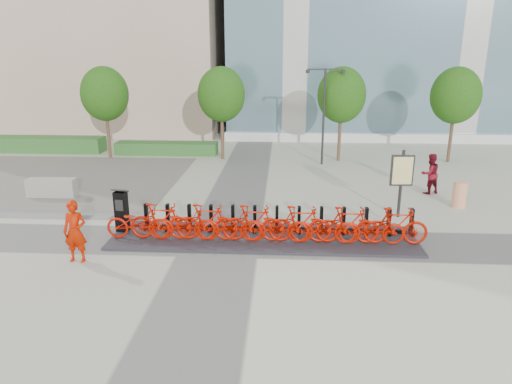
# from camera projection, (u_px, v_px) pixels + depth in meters

# --- Properties ---
(ground) EXTENTS (120.00, 120.00, 0.00)m
(ground) POSITION_uv_depth(u_px,v_px,m) (221.00, 242.00, 14.28)
(ground) COLOR beige
(gravel_patch) EXTENTS (14.00, 14.00, 0.00)m
(gravel_patch) POSITION_uv_depth(u_px,v_px,m) (31.00, 179.00, 21.54)
(gravel_patch) COLOR #48443E
(gravel_patch) RESTS_ON ground
(hedge_a) EXTENTS (10.00, 1.40, 0.90)m
(hedge_a) POSITION_uv_depth(u_px,v_px,m) (23.00, 144.00, 27.85)
(hedge_a) COLOR #3C7633
(hedge_a) RESTS_ON ground
(hedge_b) EXTENTS (6.00, 1.20, 0.70)m
(hedge_b) POSITION_uv_depth(u_px,v_px,m) (167.00, 148.00, 27.09)
(hedge_b) COLOR #3C7633
(hedge_b) RESTS_ON ground
(tree_0) EXTENTS (2.60, 2.60, 5.10)m
(tree_0) POSITION_uv_depth(u_px,v_px,m) (105.00, 94.00, 25.19)
(tree_0) COLOR brown
(tree_0) RESTS_ON ground
(tree_1) EXTENTS (2.60, 2.60, 5.10)m
(tree_1) POSITION_uv_depth(u_px,v_px,m) (221.00, 95.00, 24.83)
(tree_1) COLOR brown
(tree_1) RESTS_ON ground
(tree_2) EXTENTS (2.60, 2.60, 5.10)m
(tree_2) POSITION_uv_depth(u_px,v_px,m) (342.00, 95.00, 24.47)
(tree_2) COLOR brown
(tree_2) RESTS_ON ground
(tree_3) EXTENTS (2.60, 2.60, 5.10)m
(tree_3) POSITION_uv_depth(u_px,v_px,m) (456.00, 96.00, 24.13)
(tree_3) COLOR brown
(tree_3) RESTS_ON ground
(streetlamp) EXTENTS (2.00, 0.20, 5.00)m
(streetlamp) POSITION_uv_depth(u_px,v_px,m) (324.00, 105.00, 23.70)
(streetlamp) COLOR black
(streetlamp) RESTS_ON ground
(dock_pad) EXTENTS (9.60, 2.40, 0.08)m
(dock_pad) POSITION_uv_depth(u_px,v_px,m) (263.00, 238.00, 14.49)
(dock_pad) COLOR #2A2A31
(dock_pad) RESTS_ON ground
(dock_rail_posts) EXTENTS (8.74, 0.50, 0.85)m
(dock_rail_posts) POSITION_uv_depth(u_px,v_px,m) (277.00, 219.00, 14.79)
(dock_rail_posts) COLOR black
(dock_rail_posts) RESTS_ON dock_pad
(bike_0) EXTENTS (1.99, 0.69, 1.05)m
(bike_0) POSITION_uv_depth(u_px,v_px,m) (138.00, 223.00, 14.21)
(bike_0) COLOR #B11000
(bike_0) RESTS_ON dock_pad
(bike_1) EXTENTS (1.93, 0.55, 1.16)m
(bike_1) POSITION_uv_depth(u_px,v_px,m) (161.00, 221.00, 14.15)
(bike_1) COLOR #B11000
(bike_1) RESTS_ON dock_pad
(bike_2) EXTENTS (1.99, 0.69, 1.05)m
(bike_2) POSITION_uv_depth(u_px,v_px,m) (184.00, 223.00, 14.13)
(bike_2) COLOR #B11000
(bike_2) RESTS_ON dock_pad
(bike_3) EXTENTS (1.93, 0.55, 1.16)m
(bike_3) POSITION_uv_depth(u_px,v_px,m) (207.00, 222.00, 14.07)
(bike_3) COLOR #B11000
(bike_3) RESTS_ON dock_pad
(bike_4) EXTENTS (1.99, 0.69, 1.05)m
(bike_4) POSITION_uv_depth(u_px,v_px,m) (230.00, 224.00, 14.05)
(bike_4) COLOR #B11000
(bike_4) RESTS_ON dock_pad
(bike_5) EXTENTS (1.93, 0.55, 1.16)m
(bike_5) POSITION_uv_depth(u_px,v_px,m) (253.00, 223.00, 13.99)
(bike_5) COLOR #B11000
(bike_5) RESTS_ON dock_pad
(bike_6) EXTENTS (1.99, 0.69, 1.05)m
(bike_6) POSITION_uv_depth(u_px,v_px,m) (276.00, 225.00, 13.97)
(bike_6) COLOR #B11000
(bike_6) RESTS_ON dock_pad
(bike_7) EXTENTS (1.93, 0.55, 1.16)m
(bike_7) POSITION_uv_depth(u_px,v_px,m) (300.00, 224.00, 13.91)
(bike_7) COLOR #B11000
(bike_7) RESTS_ON dock_pad
(bike_8) EXTENTS (1.99, 0.69, 1.05)m
(bike_8) POSITION_uv_depth(u_px,v_px,m) (324.00, 226.00, 13.89)
(bike_8) COLOR #B11000
(bike_8) RESTS_ON dock_pad
(bike_9) EXTENTS (1.93, 0.55, 1.16)m
(bike_9) POSITION_uv_depth(u_px,v_px,m) (348.00, 225.00, 13.83)
(bike_9) COLOR #B11000
(bike_9) RESTS_ON dock_pad
(bike_10) EXTENTS (1.99, 0.69, 1.05)m
(bike_10) POSITION_uv_depth(u_px,v_px,m) (371.00, 227.00, 13.81)
(bike_10) COLOR #B11000
(bike_10) RESTS_ON dock_pad
(bike_11) EXTENTS (1.93, 0.55, 1.16)m
(bike_11) POSITION_uv_depth(u_px,v_px,m) (396.00, 226.00, 13.75)
(bike_11) COLOR #B11000
(bike_11) RESTS_ON dock_pad
(kiosk) EXTENTS (0.49, 0.43, 1.45)m
(kiosk) POSITION_uv_depth(u_px,v_px,m) (122.00, 210.00, 14.80)
(kiosk) COLOR black
(kiosk) RESTS_ON dock_pad
(worker_red) EXTENTS (0.65, 0.43, 1.79)m
(worker_red) POSITION_uv_depth(u_px,v_px,m) (75.00, 231.00, 12.69)
(worker_red) COLOR #A81700
(worker_red) RESTS_ON ground
(pedestrian) EXTENTS (1.01, 0.90, 1.71)m
(pedestrian) POSITION_uv_depth(u_px,v_px,m) (430.00, 174.00, 19.12)
(pedestrian) COLOR maroon
(pedestrian) RESTS_ON ground
(construction_barrel) EXTENTS (0.68, 0.68, 1.00)m
(construction_barrel) POSITION_uv_depth(u_px,v_px,m) (460.00, 195.00, 17.45)
(construction_barrel) COLOR #E85900
(construction_barrel) RESTS_ON ground
(jersey_barrier) EXTENTS (1.99, 0.61, 0.76)m
(jersey_barrier) POSITION_uv_depth(u_px,v_px,m) (52.00, 188.00, 18.80)
(jersey_barrier) COLOR #99978A
(jersey_barrier) RESTS_ON ground
(map_sign) EXTENTS (0.81, 0.19, 2.46)m
(map_sign) POSITION_uv_depth(u_px,v_px,m) (402.00, 173.00, 16.06)
(map_sign) COLOR black
(map_sign) RESTS_ON ground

